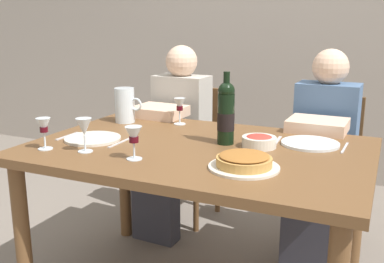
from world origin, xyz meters
TOP-DOWN VIEW (x-y plane):
  - back_wall at (0.00, 2.04)m, footprint 8.00×0.10m
  - dining_table at (0.00, 0.00)m, footprint 1.50×1.00m
  - wine_bottle at (0.10, 0.09)m, footprint 0.08×0.08m
  - water_pitcher at (-0.56, 0.29)m, footprint 0.16×0.11m
  - baked_tart at (0.28, -0.21)m, footprint 0.27×0.27m
  - salad_bowl at (0.25, 0.10)m, footprint 0.15×0.15m
  - wine_glass_left_diner at (-0.16, -0.29)m, footprint 0.07×0.07m
  - wine_glass_right_diner at (-0.27, 0.36)m, footprint 0.06×0.06m
  - wine_glass_centre at (-0.41, -0.28)m, footprint 0.07×0.07m
  - wine_glass_spare at (-0.59, -0.32)m, footprint 0.06×0.06m
  - dinner_plate_left_setting at (0.46, 0.23)m, footprint 0.26×0.26m
  - dinner_plate_right_setting at (-0.50, -0.10)m, footprint 0.26×0.26m
  - fork_left_setting at (0.31, 0.23)m, footprint 0.02×0.16m
  - knife_left_setting at (0.61, 0.23)m, footprint 0.02×0.18m
  - knife_right_setting at (-0.35, -0.10)m, footprint 0.01×0.18m
  - spoon_right_setting at (-0.65, -0.10)m, footprint 0.02×0.16m
  - chair_left at (-0.45, 0.90)m, footprint 0.42×0.42m
  - diner_left at (-0.46, 0.66)m, footprint 0.35×0.51m
  - chair_right at (0.45, 0.92)m, footprint 0.41×0.41m
  - diner_right at (0.45, 0.68)m, footprint 0.35×0.51m

SIDE VIEW (x-z plane):
  - chair_left at x=-0.45m, z-range 0.06..0.93m
  - chair_right at x=0.45m, z-range 0.06..0.93m
  - diner_left at x=-0.46m, z-range 0.04..1.20m
  - diner_right at x=0.45m, z-range 0.04..1.20m
  - dining_table at x=0.00m, z-range 0.29..1.05m
  - fork_left_setting at x=0.31m, z-range 0.76..0.76m
  - knife_left_setting at x=0.61m, z-range 0.76..0.76m
  - knife_right_setting at x=-0.35m, z-range 0.76..0.76m
  - spoon_right_setting at x=-0.65m, z-range 0.76..0.76m
  - dinner_plate_left_setting at x=0.46m, z-range 0.76..0.77m
  - dinner_plate_right_setting at x=-0.50m, z-range 0.76..0.77m
  - baked_tart at x=0.28m, z-range 0.76..0.82m
  - salad_bowl at x=0.25m, z-range 0.76..0.82m
  - water_pitcher at x=-0.56m, z-range 0.75..0.94m
  - wine_glass_left_diner at x=-0.16m, z-range 0.79..0.93m
  - wine_glass_spare at x=-0.59m, z-range 0.79..0.93m
  - wine_glass_right_diner at x=-0.27m, z-range 0.79..0.93m
  - wine_glass_centre at x=-0.41m, z-range 0.79..0.94m
  - wine_bottle at x=0.10m, z-range 0.74..1.07m
  - back_wall at x=0.00m, z-range 0.00..2.80m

